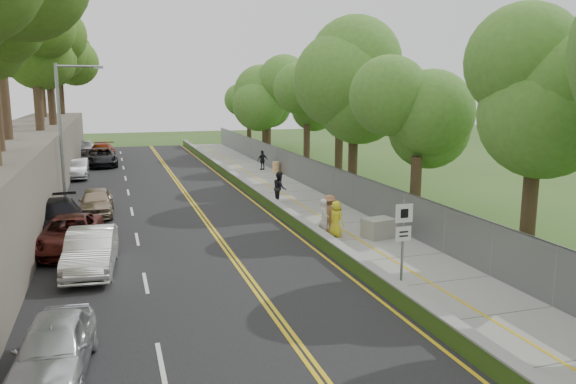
# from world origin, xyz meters

# --- Properties ---
(ground) EXTENTS (140.00, 140.00, 0.00)m
(ground) POSITION_xyz_m (0.00, 0.00, 0.00)
(ground) COLOR #33511E
(ground) RESTS_ON ground
(road) EXTENTS (11.20, 66.00, 0.04)m
(road) POSITION_xyz_m (-5.40, 15.00, 0.02)
(road) COLOR black
(road) RESTS_ON ground
(sidewalk) EXTENTS (4.20, 66.00, 0.05)m
(sidewalk) POSITION_xyz_m (2.55, 15.00, 0.03)
(sidewalk) COLOR gray
(sidewalk) RESTS_ON ground
(jersey_barrier) EXTENTS (0.42, 66.00, 0.60)m
(jersey_barrier) POSITION_xyz_m (0.25, 15.00, 0.30)
(jersey_barrier) COLOR #75D229
(jersey_barrier) RESTS_ON ground
(rock_embankment) EXTENTS (5.00, 66.00, 4.00)m
(rock_embankment) POSITION_xyz_m (-13.50, 15.00, 2.00)
(rock_embankment) COLOR #595147
(rock_embankment) RESTS_ON ground
(chainlink_fence) EXTENTS (0.04, 66.00, 2.00)m
(chainlink_fence) POSITION_xyz_m (4.65, 15.00, 1.00)
(chainlink_fence) COLOR slate
(chainlink_fence) RESTS_ON ground
(trees_embankment) EXTENTS (6.40, 66.00, 13.00)m
(trees_embankment) POSITION_xyz_m (-13.00, 15.00, 10.50)
(trees_embankment) COLOR #487520
(trees_embankment) RESTS_ON rock_embankment
(trees_fenceside) EXTENTS (7.00, 66.00, 14.00)m
(trees_fenceside) POSITION_xyz_m (7.00, 15.00, 7.00)
(trees_fenceside) COLOR #51882F
(trees_fenceside) RESTS_ON ground
(streetlight) EXTENTS (2.52, 0.22, 8.00)m
(streetlight) POSITION_xyz_m (-10.46, 14.00, 4.64)
(streetlight) COLOR gray
(streetlight) RESTS_ON ground
(signpost) EXTENTS (0.62, 0.09, 3.10)m
(signpost) POSITION_xyz_m (1.05, -3.02, 1.96)
(signpost) COLOR gray
(signpost) RESTS_ON sidewalk
(construction_barrel) EXTENTS (0.54, 0.54, 0.88)m
(construction_barrel) POSITION_xyz_m (4.30, 23.23, 0.49)
(construction_barrel) COLOR orange
(construction_barrel) RESTS_ON sidewalk
(concrete_block) EXTENTS (1.47, 1.22, 0.87)m
(concrete_block) POSITION_xyz_m (3.20, 3.00, 0.49)
(concrete_block) COLOR gray
(concrete_block) RESTS_ON sidewalk
(car_0) EXTENTS (2.01, 4.16, 1.37)m
(car_0) POSITION_xyz_m (-9.60, -5.86, 0.73)
(car_0) COLOR silver
(car_0) RESTS_ON road
(car_1) EXTENTS (1.99, 4.80, 1.55)m
(car_1) POSITION_xyz_m (-9.00, 1.91, 0.81)
(car_1) COLOR white
(car_1) RESTS_ON road
(car_2) EXTENTS (2.71, 5.26, 1.42)m
(car_2) POSITION_xyz_m (-9.90, 4.98, 0.75)
(car_2) COLOR #571C18
(car_2) RESTS_ON road
(car_3) EXTENTS (2.71, 5.66, 1.59)m
(car_3) POSITION_xyz_m (-10.60, 7.77, 0.84)
(car_3) COLOR black
(car_3) RESTS_ON road
(car_4) EXTENTS (1.79, 4.27, 1.44)m
(car_4) POSITION_xyz_m (-9.00, 11.61, 0.76)
(car_4) COLOR gray
(car_4) RESTS_ON road
(car_5) EXTENTS (1.53, 4.35, 1.43)m
(car_5) POSITION_xyz_m (-10.60, 25.17, 0.76)
(car_5) COLOR #9C9EA2
(car_5) RESTS_ON road
(car_6) EXTENTS (2.91, 5.69, 1.54)m
(car_6) POSITION_xyz_m (-9.00, 31.62, 0.81)
(car_6) COLOR black
(car_6) RESTS_ON road
(car_7) EXTENTS (2.72, 5.57, 1.56)m
(car_7) POSITION_xyz_m (-9.00, 35.75, 0.82)
(car_7) COLOR maroon
(car_7) RESTS_ON road
(car_8) EXTENTS (1.76, 4.26, 1.44)m
(car_8) POSITION_xyz_m (-10.60, 41.74, 0.76)
(car_8) COLOR #B9B9BD
(car_8) RESTS_ON road
(painter_0) EXTENTS (0.77, 0.93, 1.64)m
(painter_0) POSITION_xyz_m (1.45, 3.76, 0.87)
(painter_0) COLOR yellow
(painter_0) RESTS_ON sidewalk
(painter_1) EXTENTS (0.58, 0.75, 1.83)m
(painter_1) POSITION_xyz_m (0.75, 3.48, 0.96)
(painter_1) COLOR silver
(painter_1) RESTS_ON sidewalk
(painter_2) EXTENTS (0.85, 1.02, 1.89)m
(painter_2) POSITION_xyz_m (1.11, 11.54, 0.99)
(painter_2) COLOR black
(painter_2) RESTS_ON sidewalk
(painter_3) EXTENTS (1.02, 1.30, 1.77)m
(painter_3) POSITION_xyz_m (1.45, 4.57, 0.93)
(painter_3) COLOR #9F6842
(painter_3) RESTS_ON sidewalk
(person_far) EXTENTS (1.02, 0.67, 1.61)m
(person_far) POSITION_xyz_m (3.72, 25.15, 0.85)
(person_far) COLOR black
(person_far) RESTS_ON sidewalk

